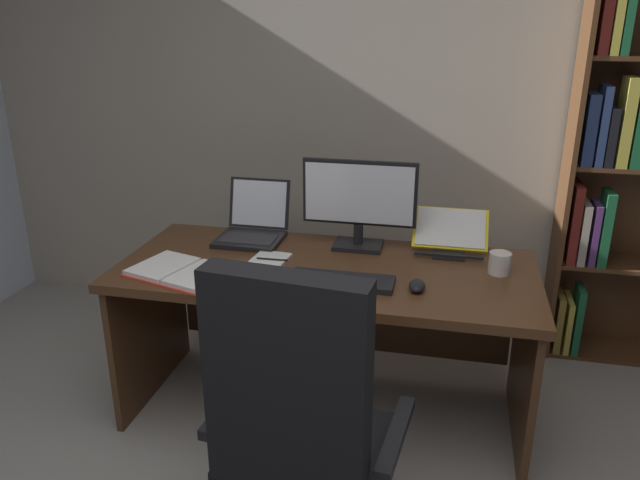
% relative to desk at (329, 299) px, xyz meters
% --- Properties ---
extents(wall_back, '(5.42, 0.12, 2.67)m').
position_rel_desk_xyz_m(wall_back, '(0.14, 0.99, 0.80)').
color(wall_back, '#A89E8E').
rests_on(wall_back, ground).
extents(desk, '(1.77, 0.78, 0.72)m').
position_rel_desk_xyz_m(desk, '(0.00, 0.00, 0.00)').
color(desk, '#4C2D19').
rests_on(desk, ground).
extents(bookshelf, '(0.88, 0.29, 2.07)m').
position_rel_desk_xyz_m(bookshelf, '(1.38, 0.78, 0.51)').
color(bookshelf, '#4C2D19').
rests_on(bookshelf, ground).
extents(office_chair, '(0.65, 0.60, 1.10)m').
position_rel_desk_xyz_m(office_chair, '(0.10, -0.93, -0.07)').
color(office_chair, black).
rests_on(office_chair, ground).
extents(monitor, '(0.52, 0.16, 0.41)m').
position_rel_desk_xyz_m(monitor, '(0.10, 0.18, 0.40)').
color(monitor, black).
rests_on(monitor, desk).
extents(laptop, '(0.30, 0.33, 0.26)m').
position_rel_desk_xyz_m(laptop, '(-0.41, 0.19, 0.25)').
color(laptop, black).
rests_on(laptop, desk).
extents(keyboard, '(0.42, 0.15, 0.02)m').
position_rel_desk_xyz_m(keyboard, '(0.10, -0.24, 0.20)').
color(keyboard, black).
rests_on(keyboard, desk).
extents(computer_mouse, '(0.06, 0.10, 0.04)m').
position_rel_desk_xyz_m(computer_mouse, '(0.40, -0.24, 0.21)').
color(computer_mouse, black).
rests_on(computer_mouse, desk).
extents(reading_stand_with_book, '(0.33, 0.26, 0.17)m').
position_rel_desk_xyz_m(reading_stand_with_book, '(0.51, 0.24, 0.27)').
color(reading_stand_with_book, black).
rests_on(reading_stand_with_book, desk).
extents(open_binder, '(0.48, 0.39, 0.02)m').
position_rel_desk_xyz_m(open_binder, '(-0.57, -0.29, 0.20)').
color(open_binder, '#DB422D').
rests_on(open_binder, desk).
extents(notepad, '(0.17, 0.22, 0.01)m').
position_rel_desk_xyz_m(notepad, '(-0.26, -0.08, 0.20)').
color(notepad, white).
rests_on(notepad, desk).
extents(pen, '(0.14, 0.01, 0.01)m').
position_rel_desk_xyz_m(pen, '(-0.24, -0.08, 0.20)').
color(pen, black).
rests_on(pen, notepad).
extents(coffee_mug, '(0.09, 0.09, 0.09)m').
position_rel_desk_xyz_m(coffee_mug, '(0.72, 0.01, 0.24)').
color(coffee_mug, silver).
rests_on(coffee_mug, desk).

